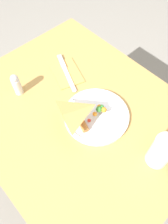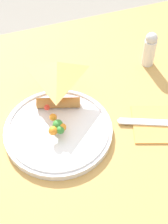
% 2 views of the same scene
% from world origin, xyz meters
% --- Properties ---
extents(ground_plane, '(6.00, 6.00, 0.00)m').
position_xyz_m(ground_plane, '(0.00, 0.00, 0.00)').
color(ground_plane, gray).
extents(dining_table, '(0.90, 0.73, 0.70)m').
position_xyz_m(dining_table, '(0.00, 0.00, 0.58)').
color(dining_table, tan).
rests_on(dining_table, ground_plane).
extents(plate_pizza, '(0.24, 0.24, 0.05)m').
position_xyz_m(plate_pizza, '(0.06, 0.03, 0.72)').
color(plate_pizza, white).
rests_on(plate_pizza, dining_table).
extents(milk_glass, '(0.07, 0.07, 0.13)m').
position_xyz_m(milk_glass, '(0.32, 0.07, 0.76)').
color(milk_glass, white).
rests_on(milk_glass, dining_table).
extents(napkin_folded, '(0.18, 0.15, 0.00)m').
position_xyz_m(napkin_folded, '(-0.18, 0.09, 0.70)').
color(napkin_folded, '#E59E4C').
rests_on(napkin_folded, dining_table).
extents(butter_knife, '(0.21, 0.10, 0.01)m').
position_xyz_m(butter_knife, '(-0.19, 0.10, 0.71)').
color(butter_knife, '#B2B2B7').
rests_on(butter_knife, napkin_folded).
extents(salt_shaker, '(0.03, 0.03, 0.10)m').
position_xyz_m(salt_shaker, '(-0.23, -0.11, 0.75)').
color(salt_shaker, silver).
rests_on(salt_shaker, dining_table).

